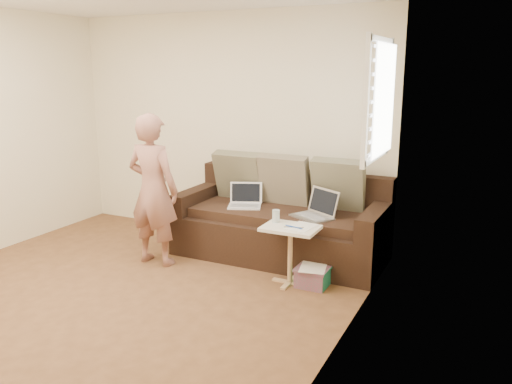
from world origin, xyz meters
TOP-DOWN VIEW (x-y plane):
  - floor at (0.00, 0.00)m, footprint 4.50×4.50m
  - wall_back at (0.00, 2.25)m, footprint 4.00×0.00m
  - wall_right at (2.00, 0.00)m, footprint 0.00×4.50m
  - window_blinds at (1.95, 1.50)m, footprint 0.12×0.88m
  - sofa at (0.90, 1.77)m, footprint 2.20×0.95m
  - pillow_left at (0.30, 1.99)m, footprint 0.55×0.29m
  - pillow_mid at (0.85, 1.99)m, footprint 0.55×0.27m
  - pillow_right at (1.45, 2.02)m, footprint 0.55×0.28m
  - laptop_silver at (1.31, 1.62)m, footprint 0.49×0.45m
  - laptop_white at (0.52, 1.70)m, footprint 0.42×0.36m
  - person at (-0.18, 1.05)m, footprint 0.57×0.39m
  - side_table at (1.27, 1.15)m, footprint 0.51×0.35m
  - drinking_glass at (1.10, 1.22)m, footprint 0.07×0.07m
  - scissors at (1.32, 1.12)m, footprint 0.20×0.14m
  - paper_on_table at (1.37, 1.18)m, footprint 0.25×0.33m
  - striped_box at (1.49, 1.20)m, footprint 0.30×0.30m

SIDE VIEW (x-z plane):
  - floor at x=0.00m, z-range 0.00..0.00m
  - striped_box at x=1.49m, z-range 0.00..0.19m
  - side_table at x=1.27m, z-range 0.00..0.56m
  - sofa at x=0.90m, z-range 0.00..0.85m
  - laptop_silver at x=1.31m, z-range 0.39..0.65m
  - laptop_white at x=0.52m, z-range 0.39..0.65m
  - paper_on_table at x=1.37m, z-range 0.56..0.56m
  - scissors at x=1.32m, z-range 0.56..0.57m
  - drinking_glass at x=1.10m, z-range 0.56..0.68m
  - person at x=-0.18m, z-range 0.00..1.55m
  - pillow_left at x=0.30m, z-range 0.51..1.07m
  - pillow_mid at x=0.85m, z-range 0.51..1.07m
  - pillow_right at x=1.45m, z-range 0.51..1.07m
  - wall_back at x=0.00m, z-range -0.70..3.30m
  - wall_right at x=2.00m, z-range -0.95..3.55m
  - window_blinds at x=1.95m, z-range 1.16..2.24m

